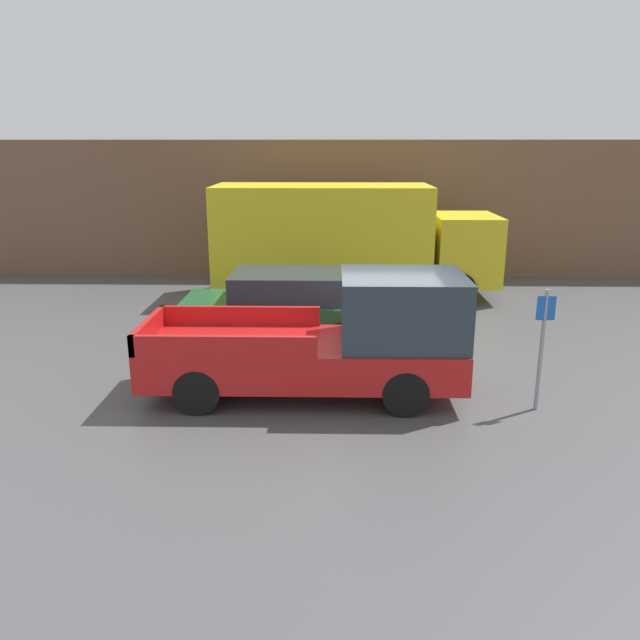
{
  "coord_description": "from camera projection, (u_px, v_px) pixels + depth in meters",
  "views": [
    {
      "loc": [
        -0.75,
        -10.84,
        4.34
      ],
      "look_at": [
        -0.98,
        0.53,
        1.09
      ],
      "focal_mm": 35.0,
      "sensor_mm": 36.0,
      "label": 1
    }
  ],
  "objects": [
    {
      "name": "ground_plane",
      "position": [
        372.0,
        384.0,
        11.6
      ],
      "size": [
        60.0,
        60.0,
        0.0
      ],
      "primitive_type": "plane",
      "color": "#4C4C4F"
    },
    {
      "name": "building_wall",
      "position": [
        356.0,
        210.0,
        20.38
      ],
      "size": [
        28.0,
        0.15,
        4.42
      ],
      "color": "brown",
      "rests_on": "ground"
    },
    {
      "name": "pickup_truck",
      "position": [
        336.0,
        340.0,
        10.89
      ],
      "size": [
        5.53,
        1.98,
        2.18
      ],
      "color": "red",
      "rests_on": "ground"
    },
    {
      "name": "car",
      "position": [
        283.0,
        306.0,
        13.89
      ],
      "size": [
        4.35,
        1.99,
        1.59
      ],
      "color": "#1E592D",
      "rests_on": "ground"
    },
    {
      "name": "delivery_truck",
      "position": [
        345.0,
        237.0,
        17.83
      ],
      "size": [
        7.98,
        2.52,
        3.19
      ],
      "color": "gold",
      "rests_on": "ground"
    },
    {
      "name": "parking_sign",
      "position": [
        542.0,
        343.0,
        10.2
      ],
      "size": [
        0.3,
        0.07,
        2.07
      ],
      "color": "gray",
      "rests_on": "ground"
    }
  ]
}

